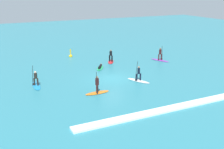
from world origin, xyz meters
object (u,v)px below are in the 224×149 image
(surfer_on_green_board, at_px, (100,67))
(surfer_on_blue_board, at_px, (36,83))
(surfer_on_white_board, at_px, (138,78))
(surfer_on_red_board, at_px, (111,59))
(surfer_on_orange_board, at_px, (97,89))
(surfer_on_purple_board, at_px, (160,57))
(marker_buoy, at_px, (71,56))

(surfer_on_green_board, relative_size, surfer_on_blue_board, 0.84)
(surfer_on_white_board, relative_size, surfer_on_red_board, 1.16)
(surfer_on_white_board, distance_m, surfer_on_red_board, 8.84)
(surfer_on_orange_board, bearing_deg, surfer_on_blue_board, -46.22)
(surfer_on_white_board, bearing_deg, surfer_on_blue_board, 47.66)
(surfer_on_green_board, bearing_deg, surfer_on_orange_board, -172.83)
(surfer_on_white_board, xyz_separation_m, surfer_on_purple_board, (7.50, 6.53, 0.12))
(surfer_on_orange_board, relative_size, surfer_on_green_board, 1.00)
(surfer_on_purple_board, bearing_deg, surfer_on_red_board, -130.31)
(surfer_on_white_board, bearing_deg, surfer_on_purple_board, -74.03)
(surfer_on_orange_board, distance_m, surfer_on_green_board, 8.90)
(surfer_on_green_board, height_order, marker_buoy, marker_buoy)
(surfer_on_blue_board, xyz_separation_m, surfer_on_purple_board, (18.06, 3.24, 0.12))
(marker_buoy, bearing_deg, surfer_on_orange_board, -98.35)
(surfer_on_orange_board, xyz_separation_m, surfer_on_green_board, (3.80, 8.04, -0.31))
(surfer_on_red_board, bearing_deg, surfer_on_green_board, -20.53)
(surfer_on_orange_board, bearing_deg, surfer_on_white_board, -167.66)
(surfer_on_orange_board, bearing_deg, marker_buoy, -100.81)
(surfer_on_red_board, bearing_deg, surfer_on_purple_board, 100.01)
(surfer_on_green_board, relative_size, surfer_on_purple_board, 0.87)
(surfer_on_orange_board, distance_m, surfer_on_blue_board, 6.89)
(surfer_on_blue_board, relative_size, surfer_on_purple_board, 1.03)
(surfer_on_white_board, relative_size, surfer_on_purple_board, 0.99)
(surfer_on_purple_board, bearing_deg, surfer_on_orange_board, -80.06)
(surfer_on_white_board, xyz_separation_m, surfer_on_blue_board, (-10.56, 3.29, -0.00))
(surfer_on_orange_board, relative_size, surfer_on_red_board, 1.02)
(surfer_on_white_board, distance_m, surfer_on_blue_board, 11.06)
(surfer_on_green_board, xyz_separation_m, surfer_on_purple_board, (9.29, -0.04, 0.36))
(surfer_on_orange_board, distance_m, surfer_on_red_board, 12.11)
(surfer_on_blue_board, distance_m, marker_buoy, 13.10)
(surfer_on_green_board, distance_m, surfer_on_purple_board, 9.29)
(surfer_on_blue_board, bearing_deg, surfer_on_orange_board, -129.62)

